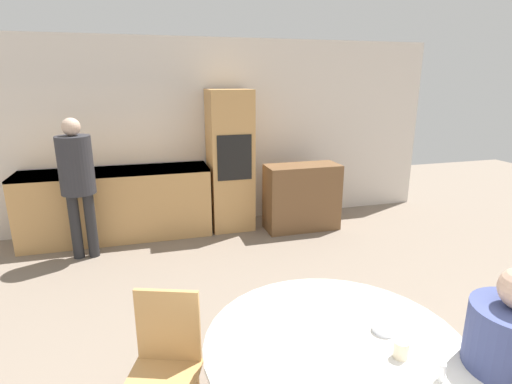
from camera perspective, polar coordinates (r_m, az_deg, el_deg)
wall_back at (r=5.79m, az=-6.34°, el=8.27°), size 6.77×0.05×2.60m
kitchen_counter at (r=5.56m, az=-19.17°, el=-1.55°), size 2.39×0.60×0.93m
oven_unit at (r=5.55m, az=-3.75°, el=4.48°), size 0.58×0.59×1.93m
sideboard at (r=5.62m, az=6.56°, el=-0.73°), size 1.02×0.45×0.92m
dining_table at (r=2.38m, az=10.93°, el=-24.11°), size 1.37×1.37×0.74m
chair_far_left at (r=2.55m, az=-12.84°, el=-22.33°), size 0.51×0.51×0.89m
person_seated at (r=2.39m, az=32.55°, el=-21.25°), size 0.40×0.48×1.25m
person_standing at (r=4.95m, az=-24.21°, el=2.30°), size 0.38×0.38×1.65m
cup at (r=2.22m, az=20.02°, el=-20.39°), size 0.07×0.07×0.09m
bowl_near at (r=2.38m, az=17.83°, el=-18.09°), size 0.12×0.12×0.04m
salt_shaker at (r=2.15m, az=25.01°, el=-22.29°), size 0.03×0.03×0.09m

